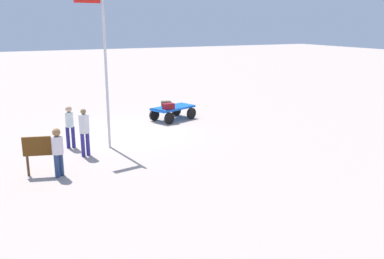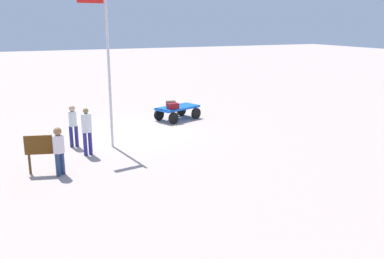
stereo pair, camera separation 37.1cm
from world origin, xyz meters
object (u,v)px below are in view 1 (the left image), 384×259
object	(u,v)px
worker_trailing	(58,148)
signboard	(42,149)
flagpole	(103,57)
worker_lead	(84,128)
worker_supervisor	(70,124)
suitcase_olive	(168,106)
luggage_cart	(173,110)
suitcase_dark	(166,104)

from	to	relation	value
worker_trailing	signboard	world-z (taller)	worker_trailing
flagpole	signboard	world-z (taller)	flagpole
worker_lead	worker_supervisor	xyz separation A→B (m)	(0.30, -1.27, -0.09)
suitcase_olive	signboard	world-z (taller)	signboard
worker_trailing	signboard	bearing A→B (deg)	-40.49
suitcase_olive	worker_supervisor	xyz separation A→B (m)	(5.04, 2.27, 0.14)
luggage_cart	flagpole	bearing A→B (deg)	38.21
flagpole	suitcase_olive	bearing A→B (deg)	-143.07
suitcase_dark	flagpole	bearing A→B (deg)	41.78
suitcase_olive	worker_trailing	distance (m)	7.96
flagpole	worker_supervisor	bearing A→B (deg)	-23.84
worker_trailing	worker_lead	bearing A→B (deg)	-124.10
worker_trailing	suitcase_olive	bearing A→B (deg)	-138.21
flagpole	worker_trailing	bearing A→B (deg)	48.76
suitcase_dark	worker_lead	distance (m)	6.47
suitcase_dark	worker_lead	bearing A→B (deg)	40.72
luggage_cart	signboard	xyz separation A→B (m)	(6.79, 5.39, 0.37)
flagpole	worker_lead	bearing A→B (deg)	36.06
worker_supervisor	worker_lead	bearing A→B (deg)	103.32
luggage_cart	worker_supervisor	world-z (taller)	worker_supervisor
suitcase_dark	suitcase_olive	bearing A→B (deg)	76.35
luggage_cart	worker_trailing	world-z (taller)	worker_trailing
worker_supervisor	signboard	bearing A→B (deg)	63.46
suitcase_olive	worker_supervisor	world-z (taller)	worker_supervisor
suitcase_olive	worker_supervisor	size ratio (longest dim) A/B	0.33
luggage_cart	suitcase_dark	xyz separation A→B (m)	(0.25, -0.22, 0.31)
worker_lead	flagpole	bearing A→B (deg)	-143.94
luggage_cart	worker_trailing	bearing A→B (deg)	42.24
worker_trailing	signboard	size ratio (longest dim) A/B	1.24
suitcase_dark	signboard	world-z (taller)	signboard
worker_lead	signboard	bearing A→B (deg)	40.46
suitcase_olive	worker_trailing	xyz separation A→B (m)	(5.93, 5.30, 0.12)
suitcase_dark	flagpole	world-z (taller)	flagpole
worker_supervisor	signboard	world-z (taller)	worker_supervisor
worker_trailing	signboard	distance (m)	0.58
worker_lead	worker_trailing	distance (m)	2.13
suitcase_olive	suitcase_dark	xyz separation A→B (m)	(-0.17, -0.68, -0.01)
signboard	worker_trailing	bearing A→B (deg)	139.51
suitcase_olive	worker_lead	bearing A→B (deg)	36.75
suitcase_olive	worker_supervisor	distance (m)	5.53
luggage_cart	worker_supervisor	distance (m)	6.12
flagpole	signboard	distance (m)	4.25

